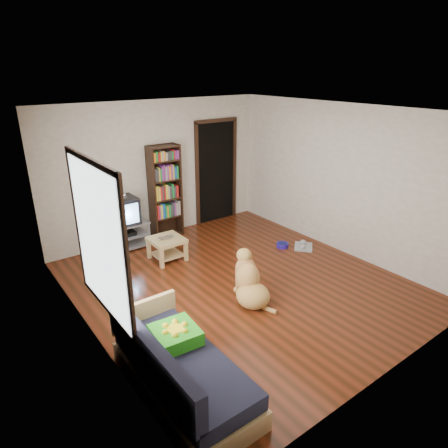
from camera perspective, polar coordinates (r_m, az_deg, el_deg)
ground at (r=6.29m, az=2.06°, el=-8.45°), size 5.00×5.00×0.00m
ceiling at (r=5.47m, az=2.44°, el=15.85°), size 5.00×5.00×0.00m
wall_back at (r=7.77m, az=-9.45°, el=7.58°), size 4.50×0.00×4.50m
wall_front at (r=4.25m, az=23.88°, el=-6.14°), size 4.50×0.00×4.50m
wall_left at (r=4.77m, az=-19.44°, el=-2.51°), size 0.00×5.00×5.00m
wall_right at (r=7.31m, az=16.23°, el=6.11°), size 0.00×5.00×5.00m
green_cushion at (r=4.42m, az=-6.97°, el=-15.44°), size 0.50×0.50×0.15m
laptop at (r=6.89m, az=-8.10°, el=-2.03°), size 0.29×0.19×0.02m
dog_bowl at (r=7.53m, az=8.35°, el=-2.99°), size 0.22×0.22×0.08m
grey_rag at (r=7.59m, az=11.28°, el=-3.21°), size 0.51×0.51×0.03m
window at (r=4.25m, az=-17.45°, el=-2.25°), size 0.03×1.46×1.70m
doorway at (r=8.48m, az=-1.15°, el=7.77°), size 1.03×0.05×2.19m
tv_stand at (r=7.53m, az=-14.15°, el=-1.56°), size 0.90×0.45×0.50m
crt_tv at (r=7.38m, az=-14.54°, el=1.88°), size 0.55×0.52×0.58m
bookshelf at (r=7.74m, az=-8.44°, el=5.27°), size 0.60×0.30×1.80m
sofa at (r=4.34m, az=-6.48°, el=-20.21°), size 0.80×1.80×0.80m
coffee_table at (r=6.96m, az=-8.16°, el=-2.94°), size 0.55×0.55×0.40m
dog at (r=5.75m, az=3.66°, el=-8.42°), size 0.59×0.92×0.75m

